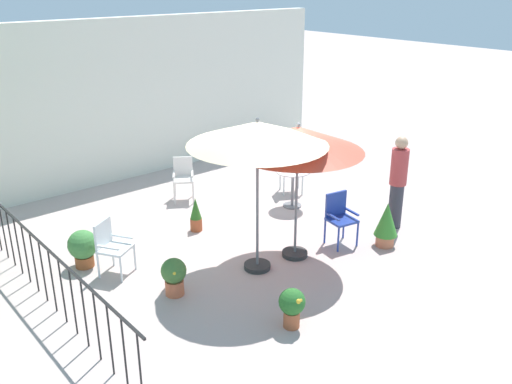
% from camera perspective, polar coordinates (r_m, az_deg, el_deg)
% --- Properties ---
extents(ground_plane, '(60.00, 60.00, 0.00)m').
position_cam_1_polar(ground_plane, '(10.24, -0.53, -4.80)').
color(ground_plane, '#BAA59F').
extents(villa_facade, '(11.28, 0.30, 3.67)m').
position_cam_1_polar(villa_facade, '(13.27, -13.36, 9.16)').
color(villa_facade, silver).
rests_on(villa_facade, ground).
extents(terrace_railing, '(0.03, 5.33, 1.01)m').
position_cam_1_polar(terrace_railing, '(8.34, -20.37, -7.50)').
color(terrace_railing, black).
rests_on(terrace_railing, ground).
extents(patio_umbrella_0, '(2.15, 2.15, 2.36)m').
position_cam_1_polar(patio_umbrella_0, '(8.88, 4.34, 5.36)').
color(patio_umbrella_0, '#2D2D2D').
rests_on(patio_umbrella_0, ground).
extents(patio_umbrella_1, '(2.18, 2.18, 2.55)m').
position_cam_1_polar(patio_umbrella_1, '(8.38, 0.14, 5.91)').
color(patio_umbrella_1, '#2D2D2D').
rests_on(patio_umbrella_1, ground).
extents(cafe_table_0, '(0.70, 0.70, 0.78)m').
position_cam_1_polar(cafe_table_0, '(11.46, 3.79, 1.05)').
color(cafe_table_0, white).
rests_on(cafe_table_0, ground).
extents(patio_chair_0, '(0.61, 0.60, 0.93)m').
position_cam_1_polar(patio_chair_0, '(12.21, 3.29, 2.34)').
color(patio_chair_0, white).
rests_on(patio_chair_0, ground).
extents(patio_chair_1, '(0.53, 0.51, 0.95)m').
position_cam_1_polar(patio_chair_1, '(9.96, 8.56, -2.33)').
color(patio_chair_1, '#243D99').
rests_on(patio_chair_1, ground).
extents(patio_chair_2, '(0.63, 0.62, 0.90)m').
position_cam_1_polar(patio_chair_2, '(9.17, -14.73, -5.18)').
color(patio_chair_2, silver).
rests_on(patio_chair_2, ground).
extents(patio_chair_3, '(0.62, 0.63, 0.91)m').
position_cam_1_polar(patio_chair_3, '(11.93, -7.50, 1.71)').
color(patio_chair_3, silver).
rests_on(patio_chair_3, ground).
extents(potted_plant_0, '(0.49, 0.49, 0.64)m').
position_cam_1_polar(potted_plant_0, '(9.58, -17.39, -5.41)').
color(potted_plant_0, '#9C5129').
rests_on(potted_plant_0, ground).
extents(potted_plant_1, '(0.23, 0.23, 0.66)m').
position_cam_1_polar(potted_plant_1, '(10.48, -6.21, -2.33)').
color(potted_plant_1, '#A74E2D').
rests_on(potted_plant_1, ground).
extents(potted_plant_2, '(0.42, 0.42, 0.82)m').
position_cam_1_polar(potted_plant_2, '(10.06, 13.27, -3.12)').
color(potted_plant_2, '#C06C4C').
rests_on(potted_plant_2, ground).
extents(potted_plant_3, '(0.39, 0.39, 0.60)m').
position_cam_1_polar(potted_plant_3, '(8.48, -8.45, -8.42)').
color(potted_plant_3, '#C56440').
rests_on(potted_plant_3, ground).
extents(potted_plant_4, '(0.37, 0.37, 0.58)m').
position_cam_1_polar(potted_plant_4, '(7.69, 3.71, -11.52)').
color(potted_plant_4, '#A35533').
rests_on(potted_plant_4, ground).
extents(standing_person, '(0.43, 0.43, 1.79)m').
position_cam_1_polar(standing_person, '(10.69, 14.39, 1.11)').
color(standing_person, '#33333D').
rests_on(standing_person, ground).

